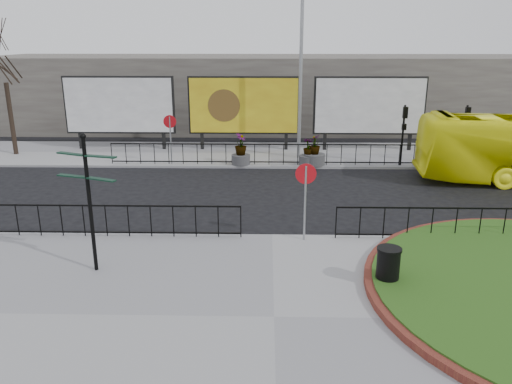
{
  "coord_description": "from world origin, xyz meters",
  "views": [
    {
      "loc": [
        -0.19,
        -15.04,
        6.2
      ],
      "look_at": [
        -0.55,
        1.04,
        1.24
      ],
      "focal_mm": 35.0,
      "sensor_mm": 36.0,
      "label": 1
    }
  ],
  "objects_px": {
    "billboard_mid": "(244,106)",
    "planter_a": "(241,152)",
    "planter_c": "(315,155)",
    "fingerpost_sign": "(88,190)",
    "litter_bin": "(388,267)",
    "lamp_post": "(301,67)",
    "planter_b": "(308,155)"
  },
  "relations": [
    {
      "from": "billboard_mid",
      "to": "planter_a",
      "type": "height_order",
      "value": "billboard_mid"
    },
    {
      "from": "planter_a",
      "to": "planter_c",
      "type": "height_order",
      "value": "planter_a"
    },
    {
      "from": "fingerpost_sign",
      "to": "litter_bin",
      "type": "relative_size",
      "value": 3.65
    },
    {
      "from": "billboard_mid",
      "to": "litter_bin",
      "type": "relative_size",
      "value": 5.97
    },
    {
      "from": "fingerpost_sign",
      "to": "lamp_post",
      "type": "bearing_deg",
      "value": 87.57
    },
    {
      "from": "planter_a",
      "to": "planter_b",
      "type": "bearing_deg",
      "value": 0.0
    },
    {
      "from": "billboard_mid",
      "to": "planter_b",
      "type": "xyz_separation_m",
      "value": [
        3.37,
        -3.57,
        -1.99
      ]
    },
    {
      "from": "litter_bin",
      "to": "planter_c",
      "type": "distance_m",
      "value": 12.84
    },
    {
      "from": "lamp_post",
      "to": "billboard_mid",
      "type": "bearing_deg",
      "value": 146.75
    },
    {
      "from": "fingerpost_sign",
      "to": "litter_bin",
      "type": "bearing_deg",
      "value": 17.08
    },
    {
      "from": "planter_b",
      "to": "planter_c",
      "type": "xyz_separation_m",
      "value": [
        0.33,
        0.0,
        0.03
      ]
    },
    {
      "from": "billboard_mid",
      "to": "litter_bin",
      "type": "height_order",
      "value": "billboard_mid"
    },
    {
      "from": "litter_bin",
      "to": "planter_c",
      "type": "xyz_separation_m",
      "value": [
        -0.71,
        12.82,
        -0.01
      ]
    },
    {
      "from": "fingerpost_sign",
      "to": "planter_a",
      "type": "xyz_separation_m",
      "value": [
        3.35,
        12.08,
        -1.67
      ]
    },
    {
      "from": "fingerpost_sign",
      "to": "planter_a",
      "type": "height_order",
      "value": "fingerpost_sign"
    },
    {
      "from": "billboard_mid",
      "to": "planter_c",
      "type": "relative_size",
      "value": 4.08
    },
    {
      "from": "billboard_mid",
      "to": "lamp_post",
      "type": "distance_m",
      "value": 4.23
    },
    {
      "from": "fingerpost_sign",
      "to": "planter_c",
      "type": "xyz_separation_m",
      "value": [
        7.05,
        12.08,
        -1.77
      ]
    },
    {
      "from": "fingerpost_sign",
      "to": "planter_b",
      "type": "bearing_deg",
      "value": 83.42
    },
    {
      "from": "litter_bin",
      "to": "planter_b",
      "type": "relative_size",
      "value": 0.77
    },
    {
      "from": "billboard_mid",
      "to": "fingerpost_sign",
      "type": "xyz_separation_m",
      "value": [
        -3.35,
        -15.65,
        -0.19
      ]
    },
    {
      "from": "litter_bin",
      "to": "planter_a",
      "type": "bearing_deg",
      "value": 109.0
    },
    {
      "from": "litter_bin",
      "to": "planter_c",
      "type": "bearing_deg",
      "value": 93.19
    },
    {
      "from": "lamp_post",
      "to": "fingerpost_sign",
      "type": "xyz_separation_m",
      "value": [
        -6.36,
        -13.68,
        -2.42
      ]
    },
    {
      "from": "lamp_post",
      "to": "planter_a",
      "type": "bearing_deg",
      "value": -151.98
    },
    {
      "from": "billboard_mid",
      "to": "planter_c",
      "type": "bearing_deg",
      "value": -43.99
    },
    {
      "from": "planter_a",
      "to": "planter_c",
      "type": "distance_m",
      "value": 3.7
    },
    {
      "from": "fingerpost_sign",
      "to": "litter_bin",
      "type": "distance_m",
      "value": 8.0
    },
    {
      "from": "billboard_mid",
      "to": "planter_b",
      "type": "bearing_deg",
      "value": -46.69
    },
    {
      "from": "litter_bin",
      "to": "planter_a",
      "type": "distance_m",
      "value": 13.56
    },
    {
      "from": "fingerpost_sign",
      "to": "planter_c",
      "type": "distance_m",
      "value": 14.1
    },
    {
      "from": "planter_c",
      "to": "billboard_mid",
      "type": "bearing_deg",
      "value": 136.01
    }
  ]
}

